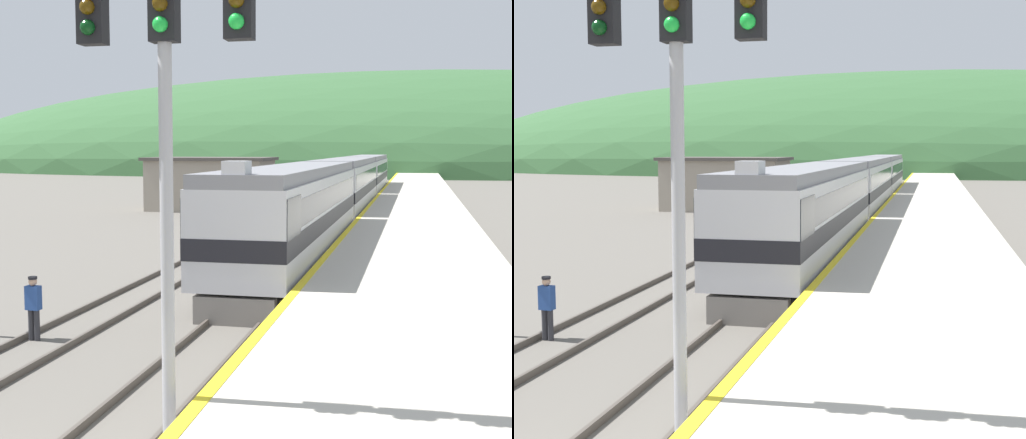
% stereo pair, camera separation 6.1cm
% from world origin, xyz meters
% --- Properties ---
extents(track_main, '(1.52, 180.00, 0.16)m').
position_xyz_m(track_main, '(0.00, 70.00, 0.08)').
color(track_main, '#4C443D').
rests_on(track_main, ground).
extents(track_siding, '(1.52, 180.00, 0.16)m').
position_xyz_m(track_siding, '(-4.01, 70.00, 0.08)').
color(track_siding, '#4C443D').
rests_on(track_siding, ground).
extents(platform, '(6.12, 140.00, 1.05)m').
position_xyz_m(platform, '(4.62, 50.00, 0.52)').
color(platform, '#BCB5A5').
rests_on(platform, ground).
extents(distant_hills, '(222.89, 100.30, 41.84)m').
position_xyz_m(distant_hills, '(0.00, 152.02, 0.00)').
color(distant_hills, '#335B33').
rests_on(distant_hills, ground).
extents(station_shed, '(9.41, 6.18, 4.05)m').
position_xyz_m(station_shed, '(-10.83, 45.49, 2.04)').
color(station_shed, gray).
rests_on(station_shed, ground).
extents(express_train_lead_car, '(2.92, 19.61, 4.41)m').
position_xyz_m(express_train_lead_car, '(0.00, 20.27, 2.22)').
color(express_train_lead_car, black).
rests_on(express_train_lead_car, ground).
extents(carriage_second, '(2.91, 19.85, 4.05)m').
position_xyz_m(carriage_second, '(0.00, 41.11, 2.20)').
color(carriage_second, black).
rests_on(carriage_second, ground).
extents(carriage_third, '(2.91, 19.85, 4.05)m').
position_xyz_m(carriage_third, '(0.00, 61.84, 2.20)').
color(carriage_third, black).
rests_on(carriage_third, ground).
extents(signal_mast_main, '(3.30, 0.42, 8.27)m').
position_xyz_m(signal_mast_main, '(1.17, 2.45, 5.70)').
color(signal_mast_main, '#9E9EA3').
rests_on(signal_mast_main, ground).
extents(track_worker, '(0.38, 0.25, 1.60)m').
position_xyz_m(track_worker, '(-4.46, 8.31, 0.90)').
color(track_worker, '#2D2D33').
rests_on(track_worker, ground).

